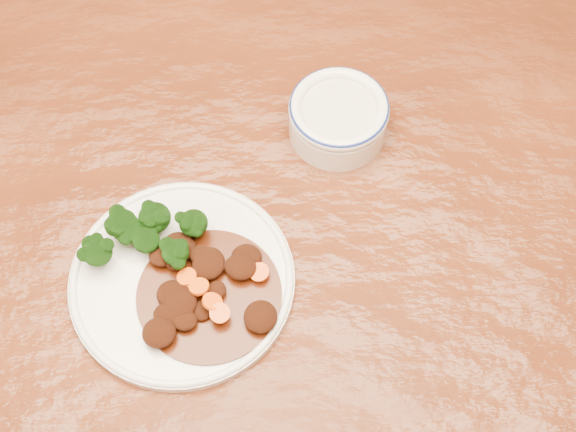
{
  "coord_description": "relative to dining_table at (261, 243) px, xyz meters",
  "views": [
    {
      "loc": [
        0.04,
        -0.43,
        1.52
      ],
      "look_at": [
        0.03,
        -0.02,
        0.77
      ],
      "focal_mm": 50.0,
      "sensor_mm": 36.0,
      "label": 1
    }
  ],
  "objects": [
    {
      "name": "ground",
      "position": [
        -0.0,
        0.0,
        -0.67
      ],
      "size": [
        4.0,
        4.0,
        0.0
      ],
      "primitive_type": "plane",
      "color": "#482512",
      "rests_on": "ground"
    },
    {
      "name": "dip_bowl",
      "position": [
        0.09,
        0.11,
        0.11
      ],
      "size": [
        0.11,
        0.11,
        0.05
      ],
      "rotation": [
        0.0,
        0.0,
        -0.22
      ],
      "color": "white",
      "rests_on": "dining_table"
    },
    {
      "name": "mince_stew",
      "position": [
        -0.05,
        -0.1,
        0.1
      ],
      "size": [
        0.15,
        0.15,
        0.03
      ],
      "color": "#441B07",
      "rests_on": "dinner_plate"
    },
    {
      "name": "dinner_plate",
      "position": [
        -0.08,
        -0.09,
        0.09
      ],
      "size": [
        0.23,
        0.23,
        0.01
      ],
      "rotation": [
        0.0,
        0.0,
        -0.08
      ],
      "color": "white",
      "rests_on": "dining_table"
    },
    {
      "name": "dining_table",
      "position": [
        0.0,
        0.0,
        0.0
      ],
      "size": [
        1.56,
        1.0,
        0.75
      ],
      "rotation": [
        0.0,
        0.0,
        0.07
      ],
      "color": "#5F2810",
      "rests_on": "ground"
    },
    {
      "name": "broccoli_florets",
      "position": [
        -0.12,
        -0.05,
        0.11
      ],
      "size": [
        0.13,
        0.07,
        0.04
      ],
      "color": "#7C9E51",
      "rests_on": "dinner_plate"
    }
  ]
}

